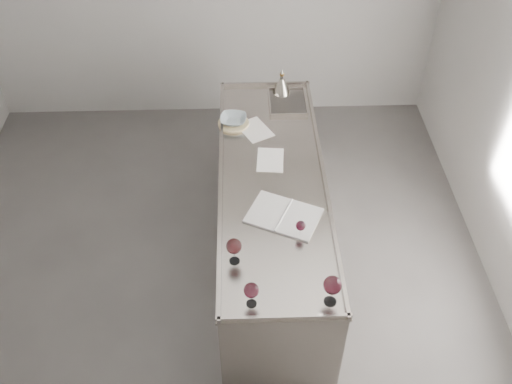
{
  "coord_description": "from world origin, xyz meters",
  "views": [
    {
      "loc": [
        0.28,
        -2.71,
        3.66
      ],
      "look_at": [
        0.38,
        0.07,
        1.02
      ],
      "focal_mm": 40.0,
      "sensor_mm": 36.0,
      "label": 1
    }
  ],
  "objects_px": {
    "counter": "(271,223)",
    "wine_glass_middle": "(251,291)",
    "ceramic_bowl": "(233,120)",
    "wine_funnel": "(282,85)",
    "notebook": "(284,215)",
    "wine_glass_left": "(234,247)",
    "wine_glass_right": "(332,286)",
    "wine_glass_small": "(301,226)"
  },
  "relations": [
    {
      "from": "counter",
      "to": "wine_glass_small",
      "type": "relative_size",
      "value": 18.77
    },
    {
      "from": "wine_glass_right",
      "to": "wine_glass_left",
      "type": "bearing_deg",
      "value": 149.72
    },
    {
      "from": "counter",
      "to": "ceramic_bowl",
      "type": "xyz_separation_m",
      "value": [
        -0.28,
        0.64,
        0.51
      ]
    },
    {
      "from": "wine_glass_right",
      "to": "ceramic_bowl",
      "type": "relative_size",
      "value": 1.02
    },
    {
      "from": "wine_funnel",
      "to": "notebook",
      "type": "bearing_deg",
      "value": -93.16
    },
    {
      "from": "wine_glass_left",
      "to": "wine_glass_right",
      "type": "height_order",
      "value": "wine_glass_right"
    },
    {
      "from": "ceramic_bowl",
      "to": "wine_glass_left",
      "type": "bearing_deg",
      "value": -90.0
    },
    {
      "from": "ceramic_bowl",
      "to": "wine_funnel",
      "type": "xyz_separation_m",
      "value": [
        0.41,
        0.44,
        0.02
      ]
    },
    {
      "from": "wine_funnel",
      "to": "wine_glass_small",
      "type": "bearing_deg",
      "value": -89.62
    },
    {
      "from": "counter",
      "to": "wine_glass_middle",
      "type": "distance_m",
      "value": 1.24
    },
    {
      "from": "wine_glass_left",
      "to": "notebook",
      "type": "xyz_separation_m",
      "value": [
        0.33,
        0.37,
        -0.13
      ]
    },
    {
      "from": "counter",
      "to": "notebook",
      "type": "relative_size",
      "value": 4.37
    },
    {
      "from": "wine_glass_left",
      "to": "notebook",
      "type": "distance_m",
      "value": 0.51
    },
    {
      "from": "counter",
      "to": "wine_glass_middle",
      "type": "relative_size",
      "value": 13.99
    },
    {
      "from": "wine_glass_right",
      "to": "wine_funnel",
      "type": "distance_m",
      "value": 2.17
    },
    {
      "from": "wine_glass_middle",
      "to": "wine_glass_left",
      "type": "bearing_deg",
      "value": 106.57
    },
    {
      "from": "wine_glass_small",
      "to": "notebook",
      "type": "height_order",
      "value": "wine_glass_small"
    },
    {
      "from": "notebook",
      "to": "wine_glass_right",
      "type": "bearing_deg",
      "value": -47.13
    },
    {
      "from": "counter",
      "to": "wine_glass_middle",
      "type": "bearing_deg",
      "value": -99.44
    },
    {
      "from": "notebook",
      "to": "wine_glass_middle",
      "type": "bearing_deg",
      "value": -83.37
    },
    {
      "from": "counter",
      "to": "wine_glass_small",
      "type": "xyz_separation_m",
      "value": [
        0.15,
        -0.57,
        0.56
      ]
    },
    {
      "from": "counter",
      "to": "wine_glass_left",
      "type": "relative_size",
      "value": 12.97
    },
    {
      "from": "wine_glass_left",
      "to": "ceramic_bowl",
      "type": "height_order",
      "value": "wine_glass_left"
    },
    {
      "from": "wine_glass_right",
      "to": "notebook",
      "type": "relative_size",
      "value": 0.38
    },
    {
      "from": "wine_glass_left",
      "to": "wine_funnel",
      "type": "height_order",
      "value": "wine_funnel"
    },
    {
      "from": "wine_glass_middle",
      "to": "wine_glass_small",
      "type": "relative_size",
      "value": 1.34
    },
    {
      "from": "notebook",
      "to": "wine_funnel",
      "type": "relative_size",
      "value": 2.4
    },
    {
      "from": "counter",
      "to": "wine_funnel",
      "type": "distance_m",
      "value": 1.21
    },
    {
      "from": "notebook",
      "to": "ceramic_bowl",
      "type": "relative_size",
      "value": 2.68
    },
    {
      "from": "wine_glass_middle",
      "to": "wine_funnel",
      "type": "height_order",
      "value": "wine_funnel"
    },
    {
      "from": "wine_glass_middle",
      "to": "notebook",
      "type": "xyz_separation_m",
      "value": [
        0.23,
        0.69,
        -0.12
      ]
    },
    {
      "from": "wine_glass_left",
      "to": "wine_glass_small",
      "type": "relative_size",
      "value": 1.45
    },
    {
      "from": "wine_glass_small",
      "to": "wine_glass_left",
      "type": "bearing_deg",
      "value": -155.32
    },
    {
      "from": "wine_glass_right",
      "to": "wine_funnel",
      "type": "height_order",
      "value": "wine_funnel"
    },
    {
      "from": "counter",
      "to": "wine_glass_left",
      "type": "xyz_separation_m",
      "value": [
        -0.28,
        -0.76,
        0.6
      ]
    },
    {
      "from": "wine_glass_middle",
      "to": "wine_glass_right",
      "type": "height_order",
      "value": "wine_glass_right"
    },
    {
      "from": "wine_funnel",
      "to": "wine_glass_right",
      "type": "bearing_deg",
      "value": -86.3
    },
    {
      "from": "counter",
      "to": "wine_glass_small",
      "type": "bearing_deg",
      "value": -75.52
    },
    {
      "from": "wine_glass_left",
      "to": "wine_funnel",
      "type": "bearing_deg",
      "value": 77.42
    },
    {
      "from": "wine_glass_left",
      "to": "counter",
      "type": "bearing_deg",
      "value": 70.09
    },
    {
      "from": "wine_glass_left",
      "to": "wine_glass_middle",
      "type": "bearing_deg",
      "value": -73.43
    },
    {
      "from": "wine_glass_middle",
      "to": "wine_glass_right",
      "type": "xyz_separation_m",
      "value": [
        0.45,
        0.0,
        0.03
      ]
    }
  ]
}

